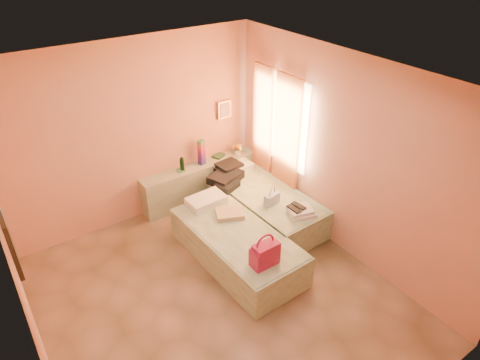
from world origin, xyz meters
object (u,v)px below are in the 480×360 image
at_px(magenta_handbag, 265,254).
at_px(blue_handbag, 272,199).
at_px(bed_left, 237,246).
at_px(bed_right, 264,205).
at_px(water_bottle, 182,165).
at_px(green_book, 219,156).
at_px(headboard_ledge, 201,182).
at_px(towel_stack, 302,211).
at_px(flower_vase, 238,148).

bearing_deg(magenta_handbag, blue_handbag, 47.32).
distance_m(bed_left, magenta_handbag, 0.83).
height_order(bed_right, blue_handbag, blue_handbag).
xyz_separation_m(water_bottle, green_book, (0.74, 0.09, -0.10)).
relative_size(headboard_ledge, bed_right, 1.02).
bearing_deg(headboard_ledge, towel_stack, -71.73).
bearing_deg(bed_right, blue_handbag, -109.52).
bearing_deg(water_bottle, bed_right, -51.10).
distance_m(bed_right, green_book, 1.22).
distance_m(headboard_ledge, flower_vase, 0.85).
bearing_deg(towel_stack, bed_left, 168.42).
relative_size(water_bottle, magenta_handbag, 0.70).
bearing_deg(flower_vase, bed_right, -101.17).
bearing_deg(towel_stack, headboard_ledge, 108.27).
height_order(bed_left, towel_stack, towel_stack).
bearing_deg(bed_right, green_book, 93.54).
height_order(water_bottle, towel_stack, water_bottle).
relative_size(magenta_handbag, blue_handbag, 1.37).
relative_size(bed_left, flower_vase, 8.37).
relative_size(water_bottle, flower_vase, 1.00).
relative_size(bed_left, bed_right, 1.00).
bearing_deg(towel_stack, magenta_handbag, -154.37).
relative_size(blue_handbag, towel_stack, 0.72).
distance_m(bed_right, magenta_handbag, 1.66).
bearing_deg(water_bottle, flower_vase, -1.92).
bearing_deg(green_book, bed_left, -138.43).
bearing_deg(flower_vase, headboard_ledge, 175.91).
height_order(headboard_ledge, green_book, green_book).
bearing_deg(magenta_handbag, headboard_ledge, 78.56).
distance_m(bed_right, flower_vase, 1.16).
height_order(water_bottle, magenta_handbag, water_bottle).
bearing_deg(bed_right, water_bottle, 126.99).
height_order(green_book, blue_handbag, green_book).
bearing_deg(water_bottle, green_book, 6.83).
bearing_deg(green_book, blue_handbag, -113.01).
bearing_deg(water_bottle, magenta_handbag, -93.27).
distance_m(bed_left, water_bottle, 1.70).
distance_m(headboard_ledge, green_book, 0.54).
bearing_deg(towel_stack, blue_handbag, 111.10).
bearing_deg(blue_handbag, green_book, 79.73).
bearing_deg(green_book, bed_right, -108.08).
height_order(headboard_ledge, bed_left, headboard_ledge).
distance_m(water_bottle, green_book, 0.75).
relative_size(bed_left, towel_stack, 5.71).
bearing_deg(bed_right, magenta_handbag, -129.52).
relative_size(bed_right, flower_vase, 8.37).
height_order(bed_left, bed_right, same).
bearing_deg(bed_left, headboard_ledge, 75.07).
bearing_deg(magenta_handbag, green_book, 69.78).
bearing_deg(green_book, magenta_handbag, -133.40).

